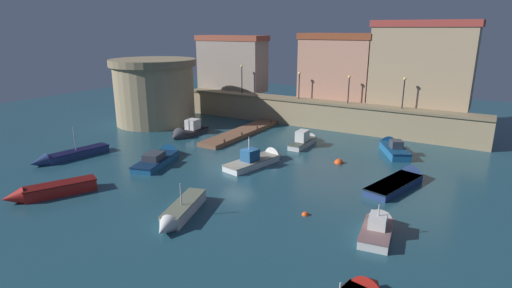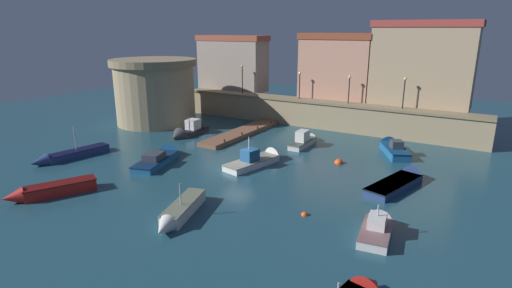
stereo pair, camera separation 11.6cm
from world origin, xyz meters
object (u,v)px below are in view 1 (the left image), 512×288
object	(u,v)px
quay_lamp_3	(404,88)
moored_boat_0	(179,212)
moored_boat_8	(67,156)
mooring_buoy_0	(305,215)
quay_lamp_1	(299,81)
moored_boat_13	(162,157)
moored_boat_9	(305,140)
moored_boat_1	(402,180)
mooring_buoy_1	(339,163)
moored_boat_6	(378,226)
quay_lamp_0	(242,75)
quay_lamp_2	(349,85)
fortress_tower	(155,91)
moored_boat_4	(261,159)
moored_boat_2	(49,191)
moored_boat_5	(186,132)
moored_boat_3	(392,147)

from	to	relation	value
quay_lamp_3	moored_boat_0	size ratio (longest dim) A/B	0.56
moored_boat_8	mooring_buoy_0	bearing A→B (deg)	101.00
quay_lamp_1	moored_boat_0	bearing A→B (deg)	-80.52
quay_lamp_1	moored_boat_13	distance (m)	19.95
mooring_buoy_0	moored_boat_9	bearing A→B (deg)	114.13
moored_boat_1	mooring_buoy_1	size ratio (longest dim) A/B	9.32
quay_lamp_3	moored_boat_6	bearing A→B (deg)	-81.09
quay_lamp_0	moored_boat_9	size ratio (longest dim) A/B	0.65
mooring_buoy_1	quay_lamp_2	bearing A→B (deg)	105.70
mooring_buoy_1	moored_boat_1	bearing A→B (deg)	-20.51
fortress_tower	moored_boat_4	bearing A→B (deg)	-19.65
quay_lamp_2	moored_boat_0	world-z (taller)	quay_lamp_2
quay_lamp_3	moored_boat_0	distance (m)	28.11
quay_lamp_3	moored_boat_2	bearing A→B (deg)	-121.43
moored_boat_4	mooring_buoy_1	xyz separation A→B (m)	(5.87, 3.48, -0.40)
moored_boat_5	moored_boat_9	bearing A→B (deg)	102.10
quay_lamp_2	moored_boat_5	xyz separation A→B (m)	(-14.31, -11.15, -4.88)
quay_lamp_0	moored_boat_13	distance (m)	19.84
moored_boat_0	moored_boat_6	size ratio (longest dim) A/B	1.32
fortress_tower	moored_boat_6	distance (m)	34.00
moored_boat_1	moored_boat_8	size ratio (longest dim) A/B	1.03
moored_boat_0	moored_boat_8	size ratio (longest dim) A/B	0.83
moored_boat_3	moored_boat_13	bearing A→B (deg)	99.46
quay_lamp_1	moored_boat_0	distance (m)	27.44
fortress_tower	moored_boat_8	xyz separation A→B (m)	(3.44, -14.75, -3.60)
moored_boat_6	moored_boat_8	distance (m)	27.42
quay_lamp_2	moored_boat_2	bearing A→B (deg)	-112.14
quay_lamp_1	moored_boat_3	world-z (taller)	quay_lamp_1
quay_lamp_0	moored_boat_5	xyz separation A→B (m)	(-0.15, -11.15, -5.18)
moored_boat_4	mooring_buoy_0	size ratio (longest dim) A/B	15.41
quay_lamp_0	quay_lamp_2	size ratio (longest dim) A/B	1.17
moored_boat_6	moored_boat_8	xyz separation A→B (m)	(-27.40, -0.89, -0.04)
quay_lamp_1	moored_boat_5	world-z (taller)	quay_lamp_1
moored_boat_8	moored_boat_13	distance (m)	8.61
moored_boat_2	mooring_buoy_1	xyz separation A→B (m)	(14.92, 17.27, -0.45)
quay_lamp_2	quay_lamp_0	bearing A→B (deg)	180.00
moored_boat_2	quay_lamp_2	bearing A→B (deg)	-176.17
quay_lamp_2	moored_boat_2	xyz separation A→B (m)	(-11.70, -28.74, -4.82)
moored_boat_0	moored_boat_4	bearing A→B (deg)	167.86
fortress_tower	moored_boat_9	world-z (taller)	fortress_tower
moored_boat_9	mooring_buoy_1	world-z (taller)	moored_boat_9
quay_lamp_2	moored_boat_8	distance (m)	29.63
moored_boat_4	moored_boat_5	distance (m)	12.27
quay_lamp_0	quay_lamp_3	xyz separation A→B (m)	(20.03, 0.00, -0.21)
moored_boat_13	quay_lamp_1	bearing A→B (deg)	-30.13
moored_boat_0	moored_boat_1	world-z (taller)	moored_boat_0
moored_boat_9	quay_lamp_1	bearing A→B (deg)	29.56
quay_lamp_3	mooring_buoy_1	xyz separation A→B (m)	(-2.65, -11.47, -5.36)
quay_lamp_2	moored_boat_1	world-z (taller)	quay_lamp_2
moored_boat_5	moored_boat_8	size ratio (longest dim) A/B	0.77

